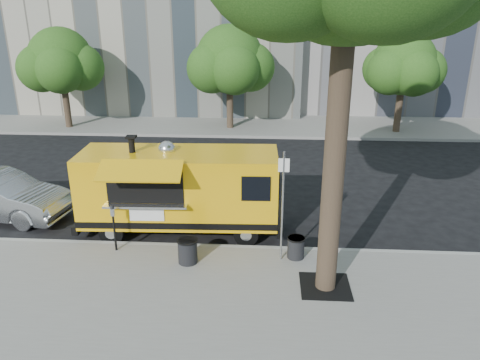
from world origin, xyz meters
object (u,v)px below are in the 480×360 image
object	(u,v)px
far_tree_c	(404,64)
sedan	(0,196)
parking_meter	(114,223)
sign_post	(283,200)
trash_bin_left	(188,250)
far_tree_a	(61,60)
trash_bin_right	(296,247)
food_truck	(179,189)
far_tree_b	(230,59)

from	to	relation	value
far_tree_c	sedan	distance (m)	19.55
parking_meter	sign_post	bearing A→B (deg)	-2.52
sedan	trash_bin_left	size ratio (longest dim) A/B	6.90
far_tree_a	sedan	xyz separation A→B (m)	(2.52, -11.46, -3.02)
far_tree_c	trash_bin_right	xyz separation A→B (m)	(-6.05, -13.84, -3.25)
far_tree_a	food_truck	world-z (taller)	far_tree_a
far_tree_b	far_tree_a	bearing A→B (deg)	-177.46
far_tree_c	sign_post	distance (m)	15.48
far_tree_a	food_truck	distance (m)	15.01
far_tree_c	sign_post	xyz separation A→B (m)	(-6.45, -13.95, -1.87)
parking_meter	food_truck	distance (m)	2.19
far_tree_a	food_truck	xyz separation A→B (m)	(8.52, -12.13, -2.37)
sedan	food_truck	bearing A→B (deg)	-86.53
far_tree_a	far_tree_c	bearing A→B (deg)	0.32
sign_post	trash_bin_left	distance (m)	2.82
far_tree_b	far_tree_c	xyz separation A→B (m)	(9.00, -0.30, -0.12)
sedan	trash_bin_left	xyz separation A→B (m)	(6.58, -2.71, -0.25)
far_tree_b	sign_post	distance (m)	14.61
food_truck	trash_bin_left	world-z (taller)	food_truck
far_tree_a	far_tree_b	bearing A→B (deg)	2.54
far_tree_a	far_tree_c	world-z (taller)	far_tree_a
far_tree_c	sign_post	bearing A→B (deg)	-114.81
far_tree_c	food_truck	size ratio (longest dim) A/B	0.85
sign_post	far_tree_b	bearing A→B (deg)	100.15
far_tree_c	sedan	xyz separation A→B (m)	(-15.48, -11.56, -2.97)
far_tree_a	far_tree_b	xyz separation A→B (m)	(9.00, 0.40, 0.06)
sign_post	sedan	size ratio (longest dim) A/B	0.66
food_truck	trash_bin_right	bearing A→B (deg)	-27.15
far_tree_b	sedan	distance (m)	13.86
far_tree_a	sedan	distance (m)	12.12
far_tree_b	trash_bin_right	xyz separation A→B (m)	(2.95, -14.14, -3.37)
far_tree_c	far_tree_a	bearing A→B (deg)	-179.68
far_tree_c	sedan	size ratio (longest dim) A/B	1.14
far_tree_b	far_tree_c	world-z (taller)	far_tree_b
sign_post	sedan	bearing A→B (deg)	165.20
far_tree_a	trash_bin_left	xyz separation A→B (m)	(9.10, -14.18, -3.27)
food_truck	trash_bin_right	world-z (taller)	food_truck
far_tree_b	sedan	xyz separation A→B (m)	(-6.48, -11.86, -3.08)
trash_bin_right	far_tree_b	bearing A→B (deg)	101.78
far_tree_b	far_tree_c	bearing A→B (deg)	-1.91
food_truck	sedan	xyz separation A→B (m)	(-6.00, 0.67, -0.66)
far_tree_c	food_truck	bearing A→B (deg)	-127.79
food_truck	sign_post	bearing A→B (deg)	-31.55
far_tree_c	food_truck	world-z (taller)	far_tree_c
far_tree_a	sign_post	xyz separation A→B (m)	(11.55, -13.85, -1.93)
sedan	trash_bin_right	distance (m)	9.71
far_tree_a	far_tree_c	distance (m)	18.00
parking_meter	food_truck	size ratio (longest dim) A/B	0.22
parking_meter	trash_bin_right	size ratio (longest dim) A/B	2.26
trash_bin_left	trash_bin_right	size ratio (longest dim) A/B	1.12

